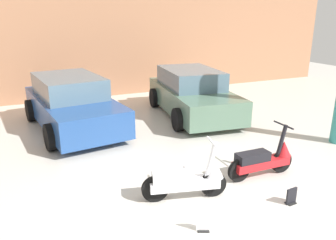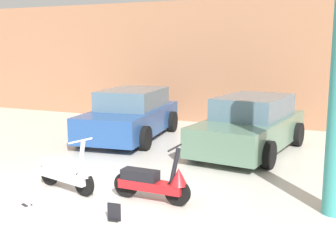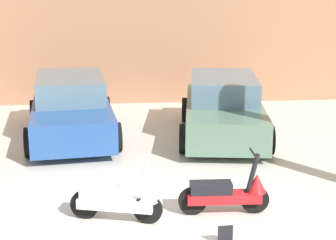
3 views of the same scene
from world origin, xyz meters
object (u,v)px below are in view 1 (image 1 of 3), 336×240
(placard_near_right_scooter, at_px, (291,197))
(scooter_front_left, at_px, (188,179))
(scooter_front_right, at_px, (264,159))
(car_rear_left, at_px, (72,104))
(placard_near_left_scooter, at_px, (203,223))
(car_rear_center, at_px, (192,93))

(placard_near_right_scooter, bearing_deg, scooter_front_left, 150.31)
(scooter_front_right, distance_m, car_rear_left, 5.03)
(car_rear_left, relative_size, placard_near_left_scooter, 15.78)
(scooter_front_left, height_order, car_rear_left, car_rear_left)
(car_rear_left, bearing_deg, placard_near_right_scooter, 18.82)
(scooter_front_left, height_order, placard_near_left_scooter, scooter_front_left)
(placard_near_right_scooter, bearing_deg, car_rear_center, 80.10)
(scooter_front_left, distance_m, placard_near_right_scooter, 1.62)
(scooter_front_right, xyz_separation_m, placard_near_right_scooter, (-0.21, -0.92, -0.22))
(scooter_front_left, height_order, car_rear_center, car_rear_center)
(scooter_front_right, bearing_deg, scooter_front_left, -174.58)
(car_rear_left, distance_m, car_rear_center, 3.38)
(scooter_front_left, height_order, placard_near_right_scooter, scooter_front_left)
(scooter_front_right, relative_size, car_rear_center, 0.34)
(scooter_front_right, xyz_separation_m, car_rear_center, (0.65, 4.01, 0.29))
(scooter_front_left, relative_size, car_rear_left, 0.33)
(scooter_front_right, xyz_separation_m, car_rear_left, (-2.72, 4.22, 0.30))
(car_rear_center, distance_m, placard_near_right_scooter, 5.02)
(scooter_front_left, bearing_deg, car_rear_center, 75.47)
(scooter_front_left, height_order, scooter_front_right, scooter_front_left)
(car_rear_left, height_order, car_rear_center, car_rear_left)
(car_rear_left, xyz_separation_m, placard_near_right_scooter, (2.52, -5.14, -0.52))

